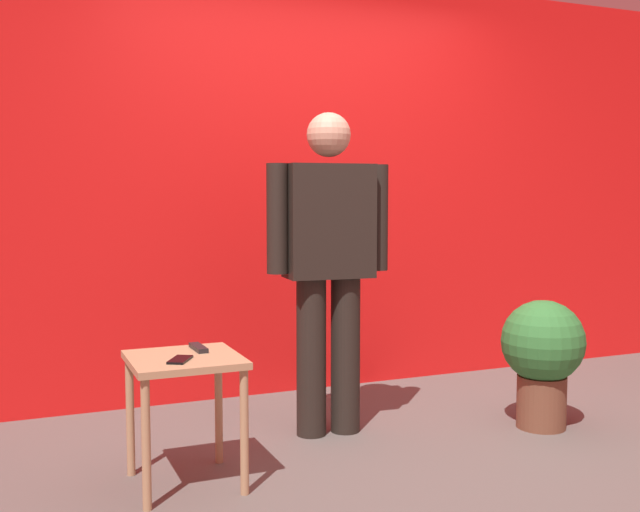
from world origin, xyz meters
TOP-DOWN VIEW (x-y plane):
  - ground_plane at (0.00, 0.00)m, footprint 12.00×12.00m
  - back_wall_red at (0.00, 1.55)m, footprint 5.81×0.12m
  - standing_person at (-0.28, 0.64)m, footprint 0.66×0.26m
  - side_table at (-1.13, 0.23)m, footprint 0.46×0.46m
  - cell_phone at (-1.16, 0.15)m, footprint 0.13×0.16m
  - tv_remote at (-1.04, 0.33)m, footprint 0.05×0.17m
  - potted_plant at (0.80, 0.28)m, footprint 0.44×0.44m

SIDE VIEW (x-z plane):
  - ground_plane at x=0.00m, z-range 0.00..0.00m
  - potted_plant at x=0.80m, z-range 0.06..0.75m
  - side_table at x=-1.13m, z-range 0.18..0.74m
  - cell_phone at x=-1.16m, z-range 0.56..0.57m
  - tv_remote at x=-1.04m, z-range 0.56..0.58m
  - standing_person at x=-0.28m, z-range 0.10..1.76m
  - back_wall_red at x=0.00m, z-range 0.00..2.61m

